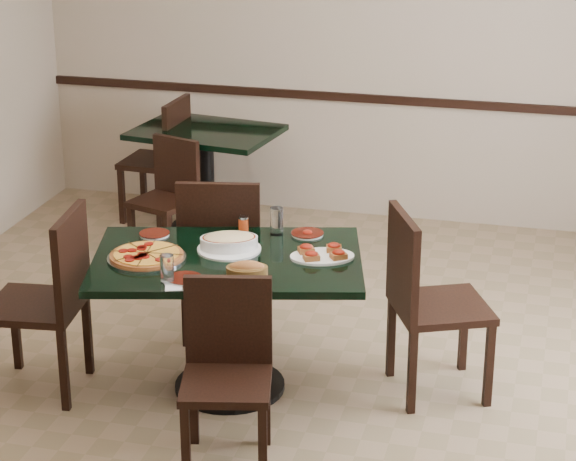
% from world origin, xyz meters
% --- Properties ---
extents(floor, '(5.50, 5.50, 0.00)m').
position_xyz_m(floor, '(0.00, 0.00, 0.00)').
color(floor, '#7D6448').
rests_on(floor, ground).
extents(room_shell, '(5.50, 5.50, 5.50)m').
position_xyz_m(room_shell, '(1.02, 1.73, 1.17)').
color(room_shell, white).
rests_on(room_shell, floor).
extents(main_table, '(1.53, 1.18, 0.75)m').
position_xyz_m(main_table, '(-0.22, -0.12, 0.57)').
color(main_table, black).
rests_on(main_table, floor).
extents(back_table, '(1.08, 0.85, 0.75)m').
position_xyz_m(back_table, '(-1.09, 2.15, 0.52)').
color(back_table, black).
rests_on(back_table, floor).
extents(chair_far, '(0.54, 0.54, 0.99)m').
position_xyz_m(chair_far, '(-0.43, 0.45, 0.56)').
color(chair_far, black).
rests_on(chair_far, floor).
extents(chair_near, '(0.49, 0.49, 0.87)m').
position_xyz_m(chair_near, '(-0.03, -0.74, 0.49)').
color(chair_near, black).
rests_on(chair_near, floor).
extents(chair_right, '(0.62, 0.62, 1.00)m').
position_xyz_m(chair_right, '(0.76, 0.10, 0.56)').
color(chair_right, black).
rests_on(chair_right, floor).
extents(chair_left, '(0.52, 0.52, 0.99)m').
position_xyz_m(chair_left, '(-1.09, -0.35, 0.56)').
color(chair_left, black).
rests_on(chair_left, floor).
extents(back_chair_near, '(0.47, 0.47, 0.79)m').
position_xyz_m(back_chair_near, '(-1.20, 1.67, 0.44)').
color(back_chair_near, black).
rests_on(back_chair_near, floor).
extents(back_chair_left, '(0.46, 0.46, 0.92)m').
position_xyz_m(back_chair_left, '(-1.45, 2.27, 0.52)').
color(back_chair_left, black).
rests_on(back_chair_left, floor).
extents(pepperoni_pizza, '(0.40, 0.40, 0.04)m').
position_xyz_m(pepperoni_pizza, '(-0.61, -0.24, 0.77)').
color(pepperoni_pizza, '#A8A8AF').
rests_on(pepperoni_pizza, main_table).
extents(lasagna_casserole, '(0.35, 0.33, 0.09)m').
position_xyz_m(lasagna_casserole, '(-0.24, -0.02, 0.80)').
color(lasagna_casserole, white).
rests_on(lasagna_casserole, main_table).
extents(bread_basket, '(0.23, 0.19, 0.09)m').
position_xyz_m(bread_basket, '(-0.04, -0.35, 0.79)').
color(bread_basket, brown).
rests_on(bread_basket, main_table).
extents(bruschetta_platter, '(0.39, 0.32, 0.05)m').
position_xyz_m(bruschetta_platter, '(0.25, -0.01, 0.77)').
color(bruschetta_platter, white).
rests_on(bruschetta_platter, main_table).
extents(side_plate_near, '(0.17, 0.17, 0.02)m').
position_xyz_m(side_plate_near, '(-0.33, -0.45, 0.76)').
color(side_plate_near, white).
rests_on(side_plate_near, main_table).
extents(side_plate_far_r, '(0.17, 0.17, 0.03)m').
position_xyz_m(side_plate_far_r, '(0.10, 0.29, 0.76)').
color(side_plate_far_r, white).
rests_on(side_plate_far_r, main_table).
extents(side_plate_far_l, '(0.16, 0.16, 0.02)m').
position_xyz_m(side_plate_far_l, '(-0.69, 0.08, 0.76)').
color(side_plate_far_l, white).
rests_on(side_plate_far_l, main_table).
extents(napkin_setting, '(0.18, 0.18, 0.01)m').
position_xyz_m(napkin_setting, '(-0.33, -0.51, 0.75)').
color(napkin_setting, silver).
rests_on(napkin_setting, main_table).
extents(water_glass_a, '(0.07, 0.07, 0.15)m').
position_xyz_m(water_glass_a, '(-0.06, 0.26, 0.82)').
color(water_glass_a, silver).
rests_on(water_glass_a, main_table).
extents(water_glass_b, '(0.07, 0.07, 0.14)m').
position_xyz_m(water_glass_b, '(-0.40, -0.50, 0.82)').
color(water_glass_b, silver).
rests_on(water_glass_b, main_table).
extents(pepper_shaker, '(0.05, 0.05, 0.09)m').
position_xyz_m(pepper_shaker, '(-0.24, 0.24, 0.80)').
color(pepper_shaker, '#BD4D14').
rests_on(pepper_shaker, main_table).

